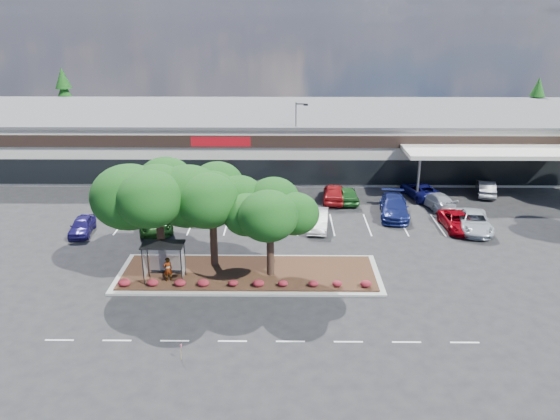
{
  "coord_description": "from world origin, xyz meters",
  "views": [
    {
      "loc": [
        0.49,
        -29.73,
        17.16
      ],
      "look_at": [
        0.09,
        9.99,
        2.6
      ],
      "focal_mm": 35.0,
      "sensor_mm": 36.0,
      "label": 1
    }
  ],
  "objects_px": {
    "car_0": "(82,226)",
    "survey_stake": "(181,350)",
    "light_pole": "(297,150)",
    "car_1": "(155,220)"
  },
  "relations": [
    {
      "from": "survey_stake",
      "to": "car_0",
      "type": "height_order",
      "value": "car_0"
    },
    {
      "from": "survey_stake",
      "to": "car_0",
      "type": "distance_m",
      "value": 20.35
    },
    {
      "from": "light_pole",
      "to": "car_0",
      "type": "bearing_deg",
      "value": -143.69
    },
    {
      "from": "light_pole",
      "to": "car_0",
      "type": "relative_size",
      "value": 2.15
    },
    {
      "from": "light_pole",
      "to": "survey_stake",
      "type": "distance_m",
      "value": 30.9
    },
    {
      "from": "car_0",
      "to": "survey_stake",
      "type": "bearing_deg",
      "value": -62.64
    },
    {
      "from": "survey_stake",
      "to": "car_1",
      "type": "bearing_deg",
      "value": 106.71
    },
    {
      "from": "light_pole",
      "to": "survey_stake",
      "type": "height_order",
      "value": "light_pole"
    },
    {
      "from": "survey_stake",
      "to": "car_1",
      "type": "xyz_separation_m",
      "value": [
        -5.42,
        18.06,
        0.21
      ]
    },
    {
      "from": "light_pole",
      "to": "car_1",
      "type": "distance_m",
      "value": 17.19
    }
  ]
}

